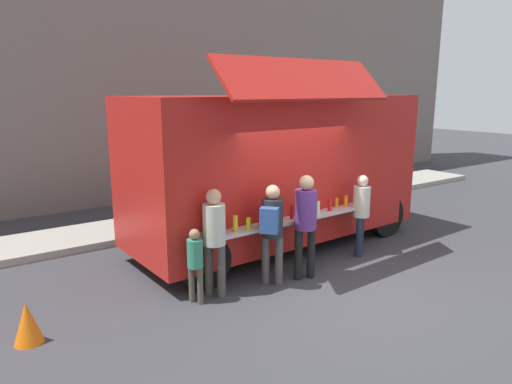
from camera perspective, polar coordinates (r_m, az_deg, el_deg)
ground_plane at (r=7.88m, az=9.76°, el=-11.34°), size 60.00×60.00×0.00m
curb_strip at (r=10.47m, az=-24.65°, el=-5.83°), size 28.00×1.60×0.15m
building_behind at (r=14.08m, az=-25.27°, el=16.51°), size 32.00×2.40×8.86m
food_truck_main at (r=9.30m, az=2.72°, el=3.21°), size 6.11×3.08×3.68m
traffic_cone_orange at (r=6.72m, az=-26.42°, el=-14.29°), size 0.36×0.36×0.55m
trash_bin at (r=13.77m, az=9.63°, el=0.99°), size 0.60×0.60×0.92m
customer_front_ordering at (r=7.74m, az=6.16°, el=-3.20°), size 0.37×0.37×1.80m
customer_mid_with_backpack at (r=7.46m, az=2.00°, el=-4.09°), size 0.53×0.51×1.68m
customer_rear_waiting at (r=7.11m, az=-5.29°, el=-5.11°), size 0.42×0.54×1.71m
customer_extra_browsing at (r=9.08m, az=12.88°, el=-1.92°), size 0.32×0.32×1.59m
child_near_queue at (r=6.98m, az=-7.53°, el=-8.24°), size 0.24×0.24×1.17m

